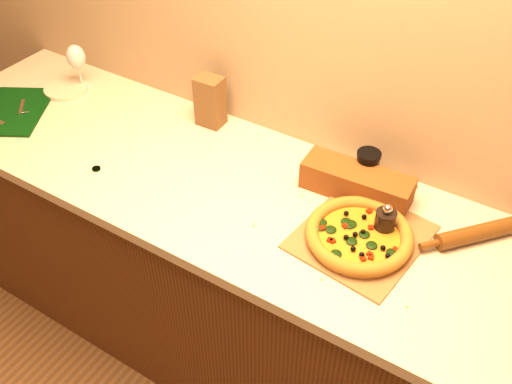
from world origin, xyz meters
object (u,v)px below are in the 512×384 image
Objects in this scene: rolling_pin at (477,233)px; side_plate at (66,89)px; pepper_grinder at (385,222)px; dark_jar at (367,168)px; pizza_peel at (363,234)px; cutting_board at (12,111)px; wine_glass at (76,58)px; pizza at (359,235)px.

side_plate is (-1.60, -0.04, -0.02)m from rolling_pin.
dark_jar is at bearing 126.78° from pepper_grinder.
pizza_peel is 1.32m from side_plate.
dark_jar reaches higher than cutting_board.
pepper_grinder is 1.37m from side_plate.
dark_jar is (-0.09, 0.22, 0.06)m from pizza_peel.
dark_jar is at bearing -15.70° from cutting_board.
pizza_peel is 4.20× the size of dark_jar.
wine_glass is 0.14m from side_plate.
cutting_board is 1.68m from rolling_pin.
pizza_peel is 2.81× the size of wine_glass.
wine_glass reaches higher than pizza_peel.
wine_glass reaches higher than pizza.
rolling_pin is (1.66, 0.25, 0.02)m from cutting_board.
pizza_peel is 1.78× the size of rolling_pin.
side_plate is at bearing -178.08° from pizza_peel.
pizza is 0.27m from dark_jar.
rolling_pin is 1.60m from side_plate.
rolling_pin is at bearing 35.36° from pizza_peel.
cutting_board is 3.23× the size of dark_jar.
wine_glass is 1.06× the size of side_plate.
pizza is at bearing -70.36° from dark_jar.
side_plate is (-0.03, -0.05, -0.12)m from wine_glass.
side_plate is at bearing 44.96° from cutting_board.
wine_glass is (-1.28, 0.17, 0.12)m from pizza_peel.
cutting_board reaches higher than side_plate.
wine_glass is at bearing 179.42° from rolling_pin.
pepper_grinder is 0.26m from rolling_pin.
pepper_grinder is (1.42, 0.13, 0.04)m from cutting_board.
side_plate reaches higher than pizza_peel.
rolling_pin is at bearing 26.97° from pepper_grinder.
dark_jar reaches higher than rolling_pin.
pepper_grinder is (0.05, 0.03, 0.04)m from pizza_peel.
wine_glass reaches higher than side_plate.
dark_jar is (1.29, 0.32, 0.06)m from cutting_board.
rolling_pin is at bearing 33.50° from pizza.
cutting_board is (-1.38, -0.07, -0.02)m from pizza.
side_plate is (-1.23, -0.10, -0.05)m from dark_jar.
pizza_peel is 0.07m from pepper_grinder.
rolling_pin reaches higher than side_plate.
cutting_board is 1.33m from dark_jar.
pepper_grinder is at bearing -24.20° from cutting_board.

